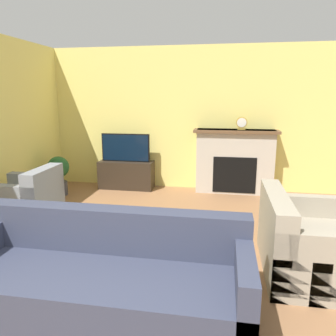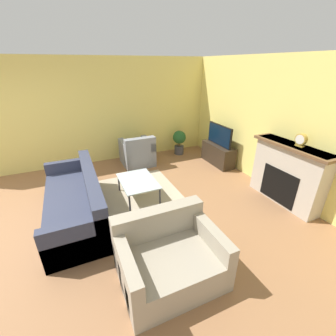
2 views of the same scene
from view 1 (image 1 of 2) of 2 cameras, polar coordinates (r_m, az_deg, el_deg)
name	(u,v)px [view 1 (image 1 of 2)]	position (r m, az deg, el deg)	size (l,w,h in m)	color
wall_back	(180,119)	(6.38, 2.05, 8.53)	(7.99, 0.06, 2.70)	#EADB72
area_rug	(128,251)	(4.01, -6.94, -14.09)	(2.16, 1.88, 0.00)	#B7A88E
fireplace	(235,160)	(6.22, 11.54, 1.37)	(1.53, 0.41, 1.18)	#BCB2A3
tv_stand	(126,175)	(6.48, -7.25, -1.18)	(1.06, 0.38, 0.54)	#2D2319
tv	(126,148)	(6.37, -7.39, 3.53)	(0.94, 0.06, 0.54)	black
couch_sectional	(105,281)	(2.92, -10.85, -18.77)	(2.37, 0.89, 0.82)	#33384C
couch_loveseat	(308,246)	(3.73, 23.22, -12.31)	(0.97, 1.24, 0.82)	#9E937F
armchair_by_window	(27,204)	(5.05, -23.35, -5.73)	(0.85, 0.81, 0.82)	gray
coffee_table	(129,220)	(3.93, -6.78, -8.92)	(0.96, 0.68, 0.40)	#333338
potted_plant	(59,172)	(6.28, -18.51, -0.75)	(0.39, 0.39, 0.72)	#47474C
mantel_clock	(242,123)	(6.13, 12.70, 7.65)	(0.20, 0.07, 0.23)	#B79338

